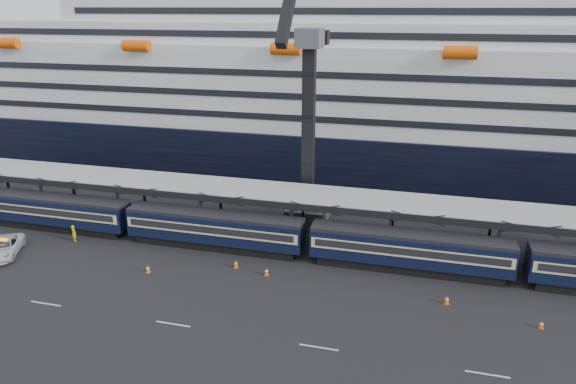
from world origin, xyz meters
name	(u,v)px	position (x,y,z in m)	size (l,w,h in m)	color
ground	(510,344)	(0.00, 0.00, 0.00)	(260.00, 260.00, 0.00)	black
train	(446,253)	(-4.65, 10.00, 2.20)	(133.05, 3.00, 4.05)	black
canopy	(497,213)	(0.00, 14.00, 5.25)	(130.00, 6.25, 5.53)	gray
cruise_ship	(470,90)	(-1.08, 45.99, 12.34)	(214.09, 28.84, 34.00)	black
crane_dark_near	(308,124)	(-20.00, 18.59, 11.93)	(4.50, 17.75, 35.08)	#46484D
pickup_truck	(4,247)	(-48.35, 2.87, 0.83)	(2.76, 5.99, 1.67)	#B7BABF
worker	(74,233)	(-43.41, 7.50, 0.94)	(0.69, 0.45, 1.89)	#D5DB0B
traffic_cone_a	(148,269)	(-32.20, 3.22, 0.41)	(0.41, 0.41, 0.82)	#F55607
traffic_cone_b	(266,271)	(-20.99, 5.55, 0.41)	(0.41, 0.41, 0.83)	#F55607
traffic_cone_c	(236,264)	(-24.33, 6.25, 0.42)	(0.42, 0.42, 0.85)	#F55607
traffic_cone_d	(447,300)	(-4.50, 4.69, 0.40)	(0.41, 0.41, 0.82)	#F55607
traffic_cone_e	(542,324)	(2.70, 2.87, 0.34)	(0.35, 0.35, 0.69)	#F55607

